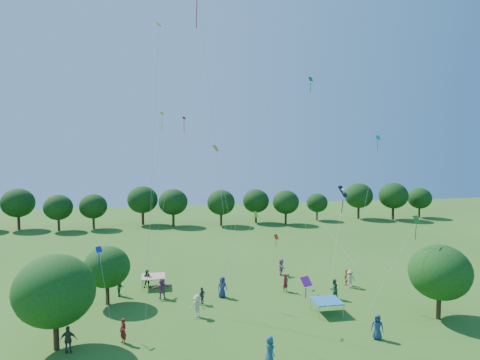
% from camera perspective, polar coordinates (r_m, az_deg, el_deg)
% --- Properties ---
extents(near_tree_west, '(5.27, 5.27, 6.40)m').
position_cam_1_polar(near_tree_west, '(31.46, -23.48, -13.39)').
color(near_tree_west, '#422B19').
rests_on(near_tree_west, ground).
extents(near_tree_north, '(3.91, 3.91, 5.02)m').
position_cam_1_polar(near_tree_north, '(38.74, -17.33, -11.01)').
color(near_tree_north, '#422B19').
rests_on(near_tree_north, ground).
extents(near_tree_east, '(4.72, 4.72, 5.85)m').
position_cam_1_polar(near_tree_east, '(37.33, 25.11, -11.09)').
color(near_tree_east, '#422B19').
rests_on(near_tree_east, ground).
extents(treeline, '(88.01, 8.77, 6.77)m').
position_cam_1_polar(treeline, '(73.12, -7.34, -2.85)').
color(treeline, '#422B19').
rests_on(treeline, ground).
extents(tent_red_stripe, '(2.20, 2.20, 1.10)m').
position_cam_1_polar(tent_red_stripe, '(42.72, -11.49, -12.50)').
color(tent_red_stripe, '#C13F16').
rests_on(tent_red_stripe, ground).
extents(tent_blue, '(2.20, 2.20, 1.10)m').
position_cam_1_polar(tent_blue, '(36.49, 11.49, -15.52)').
color(tent_blue, '#1B6CB0').
rests_on(tent_blue, ground).
extents(crowd_person_0, '(0.68, 0.94, 1.71)m').
position_cam_1_polar(crowd_person_0, '(28.72, 3.97, -21.62)').
color(crowd_person_0, navy).
rests_on(crowd_person_0, ground).
extents(crowd_person_1, '(0.74, 0.65, 1.66)m').
position_cam_1_polar(crowd_person_1, '(40.99, 6.09, -13.48)').
color(crowd_person_1, maroon).
rests_on(crowd_person_1, ground).
extents(crowd_person_2, '(0.87, 0.48, 1.75)m').
position_cam_1_polar(crowd_person_2, '(42.74, -12.21, -12.74)').
color(crowd_person_2, '#214D24').
rests_on(crowd_person_2, ground).
extents(crowd_person_3, '(1.11, 0.54, 1.67)m').
position_cam_1_polar(crowd_person_3, '(43.24, 14.45, -12.63)').
color(crowd_person_3, '#B3A98F').
rests_on(crowd_person_3, ground).
extents(crowd_person_4, '(0.87, 0.93, 1.50)m').
position_cam_1_polar(crowd_person_4, '(37.91, -5.09, -15.13)').
color(crowd_person_4, '#463E38').
rests_on(crowd_person_4, ground).
extents(crowd_person_5, '(0.78, 1.67, 1.73)m').
position_cam_1_polar(crowd_person_5, '(45.76, 5.52, -11.49)').
color(crowd_person_5, '#99598C').
rests_on(crowd_person_5, ground).
extents(crowd_person_6, '(0.98, 0.87, 1.76)m').
position_cam_1_polar(crowd_person_6, '(33.05, 17.85, -18.15)').
color(crowd_person_6, navy).
rests_on(crowd_person_6, ground).
extents(crowd_person_7, '(0.54, 0.66, 1.53)m').
position_cam_1_polar(crowd_person_7, '(43.82, 13.93, -12.48)').
color(crowd_person_7, maroon).
rests_on(crowd_person_7, ground).
extents(crowd_person_8, '(0.98, 0.70, 1.78)m').
position_cam_1_polar(crowd_person_8, '(39.83, 12.40, -14.01)').
color(crowd_person_8, '#235233').
rests_on(crowd_person_8, ground).
extents(crowd_person_9, '(1.22, 0.64, 1.79)m').
position_cam_1_polar(crowd_person_9, '(35.32, -5.73, -16.39)').
color(crowd_person_9, beige).
rests_on(crowd_person_9, ground).
extents(crowd_person_10, '(1.06, 0.50, 1.79)m').
position_cam_1_polar(crowd_person_10, '(31.83, -21.91, -19.14)').
color(crowd_person_10, '#443D36').
rests_on(crowd_person_10, ground).
extents(crowd_person_11, '(1.80, 1.06, 1.82)m').
position_cam_1_polar(crowd_person_11, '(39.70, -10.36, -14.02)').
color(crowd_person_11, '#874E70').
rests_on(crowd_person_11, ground).
extents(crowd_person_12, '(1.03, 0.76, 1.88)m').
position_cam_1_polar(crowd_person_12, '(39.36, -2.39, -14.07)').
color(crowd_person_12, navy).
rests_on(crowd_person_12, ground).
extents(crowd_person_13, '(0.72, 0.77, 1.74)m').
position_cam_1_polar(crowd_person_13, '(32.04, -15.32, -18.85)').
color(crowd_person_13, maroon).
rests_on(crowd_person_13, ground).
extents(crowd_person_14, '(0.51, 0.89, 1.75)m').
position_cam_1_polar(crowd_person_14, '(41.18, -15.64, -13.48)').
color(crowd_person_14, '#26592A').
rests_on(crowd_person_14, ground).
extents(pirate_kite, '(3.96, 5.71, 8.77)m').
position_cam_1_polar(pirate_kite, '(37.81, 13.54, -1.72)').
color(pirate_kite, black).
extents(red_high_kite, '(2.88, 3.87, 25.70)m').
position_cam_1_polar(red_high_kite, '(36.45, -4.98, 17.98)').
color(red_high_kite, red).
extents(small_kite_0, '(0.79, 2.41, 3.59)m').
position_cam_1_polar(small_kite_0, '(42.46, 4.74, -7.99)').
color(small_kite_0, red).
extents(small_kite_1, '(2.15, 5.20, 12.30)m').
position_cam_1_polar(small_kite_1, '(43.30, -2.82, 2.05)').
color(small_kite_1, orange).
extents(small_kite_2, '(3.30, 1.30, 7.17)m').
position_cam_1_polar(small_kite_2, '(33.42, 1.20, -6.61)').
color(small_kite_2, '#B1D713').
extents(small_kite_3, '(0.61, 2.26, 18.39)m').
position_cam_1_polar(small_kite_3, '(39.89, 9.16, 6.03)').
color(small_kite_3, '#167932').
extents(small_kite_4, '(1.20, 2.26, 4.98)m').
position_cam_1_polar(small_kite_4, '(32.76, -18.13, -10.09)').
color(small_kite_4, '#1622E0').
extents(small_kite_5, '(1.78, 3.04, 3.99)m').
position_cam_1_polar(small_kite_5, '(28.10, 8.52, -13.75)').
color(small_kite_5, purple).
extents(small_kite_6, '(4.10, 0.97, 15.73)m').
position_cam_1_polar(small_kite_6, '(33.03, 2.22, 4.81)').
color(small_kite_6, white).
extents(small_kite_7, '(1.95, 1.38, 13.12)m').
position_cam_1_polar(small_kite_7, '(39.34, 17.07, 0.68)').
color(small_kite_7, '#0D95D0').
extents(small_kite_8, '(4.12, 5.29, 15.30)m').
position_cam_1_polar(small_kite_8, '(44.25, -8.73, 2.58)').
color(small_kite_8, '#EE0E4A').
extents(small_kite_9, '(1.45, 2.82, 20.80)m').
position_cam_1_polar(small_kite_9, '(30.15, -11.35, 7.38)').
color(small_kite_9, '#E5A70C').
extents(small_kite_10, '(2.09, 1.40, 15.39)m').
position_cam_1_polar(small_kite_10, '(40.95, -11.00, 2.53)').
color(small_kite_10, '#D6E214').
extents(small_kite_11, '(5.61, 2.44, 6.80)m').
position_cam_1_polar(small_kite_11, '(35.66, 21.82, -6.43)').
color(small_kite_11, '#248217').
extents(small_kite_12, '(2.52, 7.44, 5.17)m').
position_cam_1_polar(small_kite_12, '(48.99, 10.64, -5.27)').
color(small_kite_12, '#1523D8').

